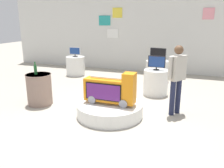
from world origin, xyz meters
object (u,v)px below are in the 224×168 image
Objects in this scene: bottle_on_side_table at (35,69)px; shopper_browsing_near_truck at (177,75)px; side_table_round at (39,89)px; display_pedestal_right_rear at (76,66)px; main_display_pedestal at (110,110)px; tv_on_center_rear at (158,54)px; tv_on_right_rear at (75,52)px; display_pedestal_center_rear at (157,71)px; tv_on_left_rear at (157,62)px; novelty_firetruck_tv at (111,91)px; display_pedestal_left_rear at (156,82)px.

shopper_browsing_near_truck is at bearing 9.18° from bottle_on_side_table.
shopper_browsing_near_truck is (3.36, 0.51, 0.53)m from side_table_round.
display_pedestal_right_rear is 3.34m from side_table_round.
shopper_browsing_near_truck is (1.39, 0.62, 0.79)m from main_display_pedestal.
shopper_browsing_near_truck reaches higher than display_pedestal_right_rear.
bottle_on_side_table is at bearing -78.52° from display_pedestal_right_rear.
tv_on_center_rear reaches higher than tv_on_right_rear.
tv_on_right_rear is (-3.19, -0.15, 0.57)m from display_pedestal_center_rear.
tv_on_center_rear reaches higher than side_table_round.
tv_on_right_rear is (-2.68, 3.37, 0.79)m from main_display_pedestal.
bottle_on_side_table is (-2.01, 0.07, 0.78)m from main_display_pedestal.
display_pedestal_right_rear is at bearing -177.45° from tv_on_center_rear.
bottle_on_side_table is (-2.73, -1.87, -0.03)m from tv_on_left_rear.
display_pedestal_center_rear is (0.48, 3.52, -0.24)m from novelty_firetruck_tv.
shopper_browsing_near_truck reaches higher than tv_on_right_rear.
shopper_browsing_near_truck is at bearing -63.20° from tv_on_left_rear.
display_pedestal_left_rear is 3.69m from display_pedestal_right_rear.
display_pedestal_center_rear is 1.79× the size of tv_on_right_rear.
tv_on_right_rear is at bearing -177.30° from display_pedestal_center_rear.
novelty_firetruck_tv is 4.34m from tv_on_right_rear.
display_pedestal_right_rear is at bearing 145.96° from shopper_browsing_near_truck.
bottle_on_side_table is (-0.04, -0.04, 0.52)m from side_table_round.
main_display_pedestal is at bearing -3.21° from side_table_round.
novelty_firetruck_tv is 2.06m from bottle_on_side_table.
novelty_firetruck_tv is 0.73× the size of shopper_browsing_near_truck.
tv_on_left_rear is 1.09× the size of tv_on_right_rear.
bottle_on_side_table is at bearing -170.82° from shopper_browsing_near_truck.
tv_on_left_rear is 1.48m from shopper_browsing_near_truck.
tv_on_center_rear reaches higher than bottle_on_side_table.
bottle_on_side_table is (-2.04, 0.08, 0.32)m from novelty_firetruck_tv.
main_display_pedestal is 1.29× the size of novelty_firetruck_tv.
tv_on_left_rear reaches higher than novelty_firetruck_tv.
display_pedestal_center_rear is 2.54× the size of bottle_on_side_table.
side_table_round is (-2.69, -1.84, -0.55)m from tv_on_left_rear.
tv_on_left_rear is at bearing 116.80° from shopper_browsing_near_truck.
bottle_on_side_table is at bearing -145.48° from display_pedestal_left_rear.
bottle_on_side_table is (0.67, -3.29, -0.00)m from tv_on_right_rear.
display_pedestal_right_rear is 0.46× the size of shopper_browsing_near_truck.
main_display_pedestal is 2.00m from side_table_round.
bottle_on_side_table is at bearing -78.50° from tv_on_right_rear.
display_pedestal_left_rear is 1.69m from tv_on_center_rear.
novelty_firetruck_tv is 2.01m from side_table_round.
novelty_firetruck_tv is at bearing -155.19° from shopper_browsing_near_truck.
tv_on_center_rear is at bearing 2.55° from display_pedestal_right_rear.
main_display_pedestal is 4.31m from display_pedestal_right_rear.
display_pedestal_center_rear is 3.08m from shopper_browsing_near_truck.
novelty_firetruck_tv is 1.43× the size of display_pedestal_center_rear.
tv_on_left_rear reaches higher than tv_on_right_rear.
shopper_browsing_near_truck is (0.88, -2.90, 0.57)m from display_pedestal_center_rear.
shopper_browsing_near_truck is at bearing -73.13° from display_pedestal_center_rear.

